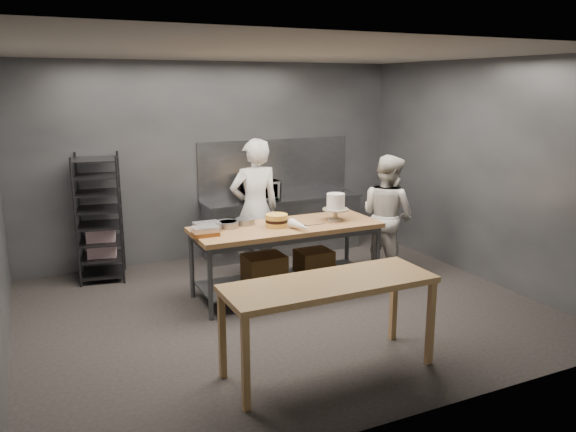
{
  "coord_description": "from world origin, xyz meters",
  "views": [
    {
      "loc": [
        -2.66,
        -5.79,
        2.66
      ],
      "look_at": [
        0.25,
        0.4,
        1.05
      ],
      "focal_mm": 35.0,
      "sensor_mm": 36.0,
      "label": 1
    }
  ],
  "objects_px": {
    "microwave": "(261,190)",
    "frosted_cake_stand": "(336,204)",
    "speed_rack": "(100,219)",
    "chef_behind": "(255,209)",
    "chef_right": "(387,216)",
    "work_table": "(286,251)",
    "layer_cake": "(277,220)",
    "near_counter": "(330,290)"
  },
  "relations": [
    {
      "from": "chef_behind",
      "to": "microwave",
      "type": "relative_size",
      "value": 3.6
    },
    {
      "from": "chef_right",
      "to": "microwave",
      "type": "height_order",
      "value": "chef_right"
    },
    {
      "from": "work_table",
      "to": "near_counter",
      "type": "height_order",
      "value": "work_table"
    },
    {
      "from": "chef_right",
      "to": "chef_behind",
      "type": "bearing_deg",
      "value": 52.76
    },
    {
      "from": "frosted_cake_stand",
      "to": "layer_cake",
      "type": "distance_m",
      "value": 0.85
    },
    {
      "from": "speed_rack",
      "to": "chef_behind",
      "type": "distance_m",
      "value": 2.14
    },
    {
      "from": "microwave",
      "to": "layer_cake",
      "type": "xyz_separation_m",
      "value": [
        -0.5,
        -1.75,
        -0.05
      ]
    },
    {
      "from": "work_table",
      "to": "frosted_cake_stand",
      "type": "xyz_separation_m",
      "value": [
        0.69,
        -0.05,
        0.57
      ]
    },
    {
      "from": "frosted_cake_stand",
      "to": "chef_right",
      "type": "bearing_deg",
      "value": 9.43
    },
    {
      "from": "near_counter",
      "to": "microwave",
      "type": "distance_m",
      "value": 3.82
    },
    {
      "from": "microwave",
      "to": "frosted_cake_stand",
      "type": "height_order",
      "value": "frosted_cake_stand"
    },
    {
      "from": "chef_behind",
      "to": "microwave",
      "type": "distance_m",
      "value": 1.04
    },
    {
      "from": "speed_rack",
      "to": "microwave",
      "type": "height_order",
      "value": "speed_rack"
    },
    {
      "from": "near_counter",
      "to": "layer_cake",
      "type": "relative_size",
      "value": 7.16
    },
    {
      "from": "microwave",
      "to": "frosted_cake_stand",
      "type": "distance_m",
      "value": 1.8
    },
    {
      "from": "work_table",
      "to": "chef_right",
      "type": "height_order",
      "value": "chef_right"
    },
    {
      "from": "speed_rack",
      "to": "layer_cake",
      "type": "bearing_deg",
      "value": -40.84
    },
    {
      "from": "work_table",
      "to": "chef_behind",
      "type": "bearing_deg",
      "value": 97.73
    },
    {
      "from": "frosted_cake_stand",
      "to": "layer_cake",
      "type": "relative_size",
      "value": 1.28
    },
    {
      "from": "work_table",
      "to": "speed_rack",
      "type": "distance_m",
      "value": 2.66
    },
    {
      "from": "speed_rack",
      "to": "chef_right",
      "type": "relative_size",
      "value": 1.02
    },
    {
      "from": "chef_right",
      "to": "layer_cake",
      "type": "relative_size",
      "value": 6.15
    },
    {
      "from": "work_table",
      "to": "speed_rack",
      "type": "xyz_separation_m",
      "value": [
        -2.07,
        1.63,
        0.28
      ]
    },
    {
      "from": "work_table",
      "to": "chef_right",
      "type": "xyz_separation_m",
      "value": [
        1.62,
        0.11,
        0.29
      ]
    },
    {
      "from": "work_table",
      "to": "near_counter",
      "type": "bearing_deg",
      "value": -103.76
    },
    {
      "from": "microwave",
      "to": "speed_rack",
      "type": "bearing_deg",
      "value": -178.12
    },
    {
      "from": "near_counter",
      "to": "speed_rack",
      "type": "relative_size",
      "value": 1.14
    },
    {
      "from": "speed_rack",
      "to": "frosted_cake_stand",
      "type": "bearing_deg",
      "value": -31.37
    },
    {
      "from": "chef_behind",
      "to": "layer_cake",
      "type": "relative_size",
      "value": 7.0
    },
    {
      "from": "chef_right",
      "to": "frosted_cake_stand",
      "type": "distance_m",
      "value": 0.98
    },
    {
      "from": "chef_behind",
      "to": "microwave",
      "type": "xyz_separation_m",
      "value": [
        0.47,
        0.92,
        0.07
      ]
    },
    {
      "from": "speed_rack",
      "to": "microwave",
      "type": "relative_size",
      "value": 3.23
    },
    {
      "from": "chef_behind",
      "to": "frosted_cake_stand",
      "type": "height_order",
      "value": "chef_behind"
    },
    {
      "from": "work_table",
      "to": "speed_rack",
      "type": "relative_size",
      "value": 1.37
    },
    {
      "from": "chef_behind",
      "to": "chef_right",
      "type": "bearing_deg",
      "value": 158.77
    },
    {
      "from": "chef_right",
      "to": "microwave",
      "type": "relative_size",
      "value": 3.17
    },
    {
      "from": "chef_behind",
      "to": "chef_right",
      "type": "distance_m",
      "value": 1.86
    },
    {
      "from": "near_counter",
      "to": "chef_right",
      "type": "bearing_deg",
      "value": 44.97
    },
    {
      "from": "chef_behind",
      "to": "chef_right",
      "type": "height_order",
      "value": "chef_behind"
    },
    {
      "from": "chef_right",
      "to": "frosted_cake_stand",
      "type": "relative_size",
      "value": 4.81
    },
    {
      "from": "work_table",
      "to": "frosted_cake_stand",
      "type": "height_order",
      "value": "frosted_cake_stand"
    },
    {
      "from": "chef_behind",
      "to": "near_counter",
      "type": "bearing_deg",
      "value": 82.63
    }
  ]
}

